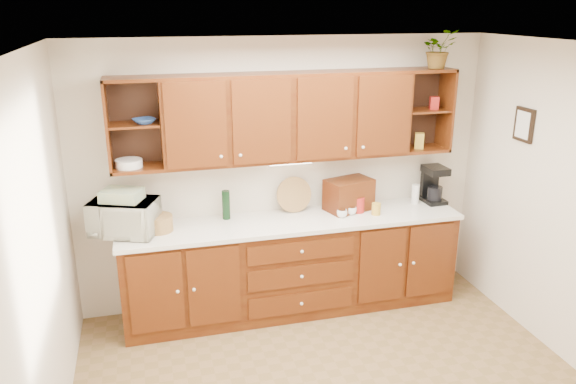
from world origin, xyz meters
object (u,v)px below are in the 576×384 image
microwave (124,217)px  bread_box (349,195)px  coffee_maker (433,185)px  potted_plant (439,49)px

microwave → bread_box: (2.12, 0.08, 0.00)m
microwave → bread_box: bearing=23.2°
microwave → coffee_maker: 3.04m
bread_box → coffee_maker: bearing=-15.9°
microwave → potted_plant: bearing=22.2°
microwave → potted_plant: potted_plant is taller
coffee_maker → potted_plant: 1.35m
bread_box → potted_plant: size_ratio=1.24×
coffee_maker → potted_plant: bearing=-159.8°
bread_box → coffee_maker: coffee_maker is taller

